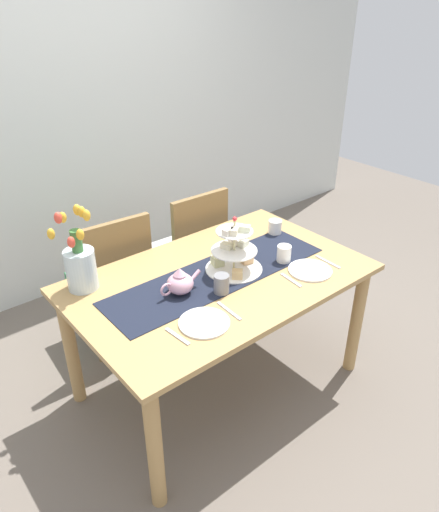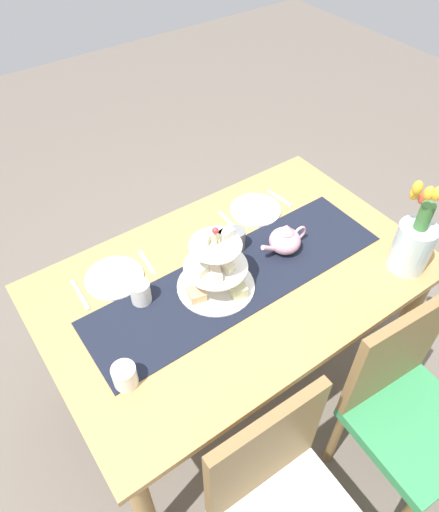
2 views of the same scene
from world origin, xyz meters
name	(u,v)px [view 1 (image 1 of 2)]	position (x,y,z in m)	size (l,w,h in m)	color
ground_plane	(220,381)	(0.00, 0.00, 0.00)	(8.00, 8.00, 0.00)	#6B6056
room_wall_rear	(72,111)	(0.00, 1.58, 1.30)	(6.00, 0.08, 2.60)	silver
dining_table	(220,293)	(0.00, 0.00, 0.63)	(1.52, 0.96, 0.73)	tan
chair_left	(113,276)	(-0.26, 0.71, 0.50)	(0.45, 0.45, 0.91)	olive
chair_right	(191,246)	(0.33, 0.71, 0.50)	(0.43, 0.43, 0.91)	olive
table_runner	(218,275)	(0.00, 0.01, 0.74)	(1.25, 0.35, 0.00)	black
tiered_cake_stand	(234,253)	(0.10, 0.00, 0.83)	(0.30, 0.30, 0.30)	beige
teapot	(180,283)	(-0.25, 0.00, 0.79)	(0.24, 0.13, 0.14)	#E5A8BC
tulip_vase	(80,263)	(-0.59, 0.35, 0.87)	(0.19, 0.19, 0.43)	silver
cream_jug	(275,227)	(0.57, 0.17, 0.78)	(0.08, 0.08, 0.09)	white
dinner_plate_left	(204,323)	(-0.31, -0.27, 0.74)	(0.23, 0.23, 0.01)	white
fork_left	(177,336)	(-0.45, -0.27, 0.74)	(0.02, 0.15, 0.01)	silver
knife_left	(229,311)	(-0.16, -0.27, 0.74)	(0.01, 0.17, 0.01)	silver
dinner_plate_right	(310,270)	(0.40, -0.27, 0.74)	(0.23, 0.23, 0.01)	white
fork_right	(291,280)	(0.25, -0.27, 0.74)	(0.02, 0.15, 0.01)	silver
knife_right	(328,262)	(0.54, -0.27, 0.74)	(0.01, 0.17, 0.01)	silver
mug_grey	(221,284)	(-0.09, -0.12, 0.79)	(0.08, 0.08, 0.10)	slate
mug_white_text	(284,254)	(0.36, -0.11, 0.78)	(0.08, 0.08, 0.10)	white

